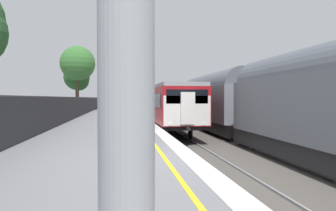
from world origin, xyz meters
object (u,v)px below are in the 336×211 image
at_px(freight_train_adjacent_track, 249,100).
at_px(speed_limit_sign, 139,99).
at_px(signal_gantry, 141,85).
at_px(background_tree_right, 77,65).
at_px(platform_lamp_mid, 121,82).
at_px(commuter_train_at_platform, 151,102).
at_px(background_tree_left, 77,78).

distance_m(freight_train_adjacent_track, speed_limit_sign, 14.59).
height_order(signal_gantry, background_tree_right, background_tree_right).
xyz_separation_m(signal_gantry, platform_lamp_mid, (-2.19, -9.54, -0.18)).
distance_m(speed_limit_sign, background_tree_right, 15.88).
distance_m(speed_limit_sign, platform_lamp_mid, 6.38).
xyz_separation_m(freight_train_adjacent_track, speed_limit_sign, (-5.85, 13.36, 0.09)).
bearing_deg(speed_limit_sign, signal_gantry, 84.09).
distance_m(commuter_train_at_platform, background_tree_right, 12.77).
bearing_deg(platform_lamp_mid, background_tree_right, 107.64).
xyz_separation_m(freight_train_adjacent_track, platform_lamp_mid, (-7.68, 7.39, 1.40)).
distance_m(freight_train_adjacent_track, platform_lamp_mid, 10.75).
bearing_deg(background_tree_left, background_tree_right, -83.00).
distance_m(commuter_train_at_platform, background_tree_left, 15.19).
bearing_deg(signal_gantry, speed_limit_sign, -95.91).
height_order(signal_gantry, platform_lamp_mid, signal_gantry).
height_order(platform_lamp_mid, background_tree_left, background_tree_left).
bearing_deg(freight_train_adjacent_track, platform_lamp_mid, 136.09).
bearing_deg(signal_gantry, freight_train_adjacent_track, -72.06).
bearing_deg(background_tree_left, freight_train_adjacent_track, -65.01).
bearing_deg(signal_gantry, background_tree_right, 131.13).
relative_size(background_tree_left, background_tree_right, 0.76).
distance_m(freight_train_adjacent_track, signal_gantry, 17.86).
bearing_deg(signal_gantry, background_tree_left, 122.78).
height_order(commuter_train_at_platform, background_tree_right, background_tree_right).
relative_size(signal_gantry, background_tree_right, 0.57).
relative_size(freight_train_adjacent_track, background_tree_right, 3.19).
height_order(speed_limit_sign, platform_lamp_mid, platform_lamp_mid).
bearing_deg(commuter_train_at_platform, platform_lamp_mid, -106.50).
bearing_deg(platform_lamp_mid, commuter_train_at_platform, 73.50).
distance_m(commuter_train_at_platform, platform_lamp_mid, 13.04).
bearing_deg(freight_train_adjacent_track, speed_limit_sign, 113.64).
bearing_deg(speed_limit_sign, platform_lamp_mid, -106.99).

